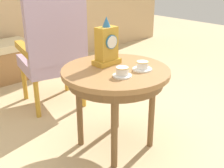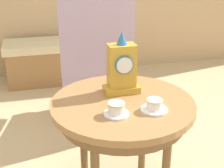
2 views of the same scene
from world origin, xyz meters
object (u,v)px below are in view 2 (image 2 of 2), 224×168
(teacup_right, at_px, (154,106))
(side_table, at_px, (122,114))
(teacup_left, at_px, (116,109))
(mantel_clock, at_px, (122,68))
(window_bench, at_px, (56,61))
(armchair, at_px, (98,54))

(teacup_right, bearing_deg, side_table, 132.36)
(teacup_left, xyz_separation_m, mantel_clock, (0.09, 0.25, 0.11))
(teacup_left, relative_size, window_bench, 0.12)
(teacup_right, height_order, mantel_clock, mantel_clock)
(teacup_left, height_order, armchair, armchair)
(side_table, relative_size, teacup_right, 5.59)
(teacup_right, xyz_separation_m, mantel_clock, (-0.10, 0.25, 0.11))
(side_table, xyz_separation_m, window_bench, (-0.22, 1.86, -0.31))
(teacup_left, relative_size, teacup_right, 0.92)
(teacup_left, distance_m, mantel_clock, 0.29)
(armchair, bearing_deg, teacup_right, -85.47)
(teacup_right, relative_size, window_bench, 0.13)
(side_table, distance_m, window_bench, 1.90)
(side_table, bearing_deg, teacup_left, -116.99)
(teacup_left, bearing_deg, window_bench, 94.37)
(teacup_left, bearing_deg, teacup_right, -0.45)
(side_table, distance_m, teacup_right, 0.20)
(side_table, height_order, teacup_left, teacup_left)
(side_table, distance_m, mantel_clock, 0.24)
(side_table, height_order, mantel_clock, mantel_clock)
(side_table, bearing_deg, armchair, 87.05)
(side_table, distance_m, armchair, 0.85)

